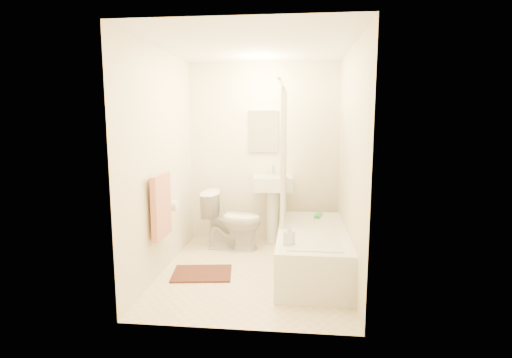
# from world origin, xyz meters

# --- Properties ---
(floor) EXTENTS (2.40, 2.40, 0.00)m
(floor) POSITION_xyz_m (0.00, 0.00, 0.00)
(floor) COLOR beige
(floor) RESTS_ON ground
(ceiling) EXTENTS (2.40, 2.40, 0.00)m
(ceiling) POSITION_xyz_m (0.00, 0.00, 2.40)
(ceiling) COLOR white
(ceiling) RESTS_ON ground
(wall_back) EXTENTS (2.00, 0.02, 2.40)m
(wall_back) POSITION_xyz_m (0.00, 1.20, 1.20)
(wall_back) COLOR beige
(wall_back) RESTS_ON ground
(wall_left) EXTENTS (0.02, 2.40, 2.40)m
(wall_left) POSITION_xyz_m (-1.00, 0.00, 1.20)
(wall_left) COLOR beige
(wall_left) RESTS_ON ground
(wall_right) EXTENTS (0.02, 2.40, 2.40)m
(wall_right) POSITION_xyz_m (1.00, 0.00, 1.20)
(wall_right) COLOR beige
(wall_right) RESTS_ON ground
(mirror) EXTENTS (0.40, 0.03, 0.55)m
(mirror) POSITION_xyz_m (0.00, 1.18, 1.50)
(mirror) COLOR white
(mirror) RESTS_ON wall_back
(curtain_rod) EXTENTS (0.03, 1.70, 0.03)m
(curtain_rod) POSITION_xyz_m (0.30, 0.10, 2.00)
(curtain_rod) COLOR silver
(curtain_rod) RESTS_ON wall_back
(shower_curtain) EXTENTS (0.04, 0.80, 1.55)m
(shower_curtain) POSITION_xyz_m (0.30, 0.50, 1.22)
(shower_curtain) COLOR silver
(shower_curtain) RESTS_ON curtain_rod
(towel_bar) EXTENTS (0.02, 0.60, 0.02)m
(towel_bar) POSITION_xyz_m (-0.96, -0.25, 1.10)
(towel_bar) COLOR silver
(towel_bar) RESTS_ON wall_left
(towel) EXTENTS (0.06, 0.45, 0.66)m
(towel) POSITION_xyz_m (-0.93, -0.25, 0.78)
(towel) COLOR #CC7266
(towel) RESTS_ON towel_bar
(toilet_paper) EXTENTS (0.11, 0.12, 0.12)m
(toilet_paper) POSITION_xyz_m (-0.93, 0.12, 0.70)
(toilet_paper) COLOR white
(toilet_paper) RESTS_ON wall_left
(toilet) EXTENTS (0.78, 0.46, 0.74)m
(toilet) POSITION_xyz_m (-0.36, 0.80, 0.37)
(toilet) COLOR white
(toilet) RESTS_ON floor
(sink) EXTENTS (0.54, 0.44, 0.99)m
(sink) POSITION_xyz_m (0.14, 1.06, 0.50)
(sink) COLOR white
(sink) RESTS_ON floor
(bathtub) EXTENTS (0.74, 1.68, 0.47)m
(bathtub) POSITION_xyz_m (0.63, 0.10, 0.24)
(bathtub) COLOR white
(bathtub) RESTS_ON floor
(bath_mat) EXTENTS (0.68, 0.55, 0.02)m
(bath_mat) POSITION_xyz_m (-0.55, -0.11, 0.01)
(bath_mat) COLOR #472217
(bath_mat) RESTS_ON floor
(soap_bottle) EXTENTS (0.12, 0.12, 0.20)m
(soap_bottle) POSITION_xyz_m (0.39, -0.45, 0.57)
(soap_bottle) COLOR white
(soap_bottle) RESTS_ON bathtub
(scrub_brush) EXTENTS (0.11, 0.23, 0.04)m
(scrub_brush) POSITION_xyz_m (0.72, 0.65, 0.49)
(scrub_brush) COLOR green
(scrub_brush) RESTS_ON bathtub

